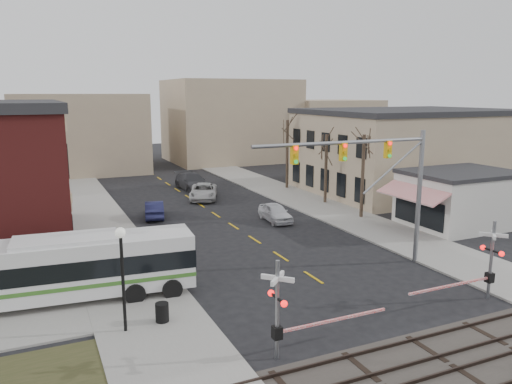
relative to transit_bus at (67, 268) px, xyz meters
The scene contains 22 objects.
ground 13.42m from the transit_bus, 18.06° to the right, with size 160.00×160.00×0.00m, color black.
sidewalk_west 16.28m from the transit_bus, 78.79° to the left, with size 5.00×60.00×0.12m, color gray.
sidewalk_east 27.30m from the transit_bus, 35.64° to the left, with size 5.00×60.00×0.12m, color gray.
ballast_strip 17.60m from the transit_bus, 43.79° to the right, with size 160.00×5.00×0.06m, color #332D28.
rail_tracks 17.60m from the transit_bus, 43.79° to the right, with size 160.00×3.91×0.14m.
tan_building 38.19m from the transit_bus, 24.62° to the left, with size 20.30×15.30×8.50m.
awning_shop 28.76m from the transit_bus, ahead, with size 9.74×6.20×4.30m.
tree_east_a 24.51m from the transit_bus, 18.80° to the left, with size 0.28×0.28×6.75m.
tree_east_b 27.29m from the transit_bus, 30.62° to the left, with size 0.28×0.28×6.30m.
tree_east_c 32.27m from the transit_bus, 42.78° to the left, with size 0.28×0.28×7.20m.
transit_bus is the anchor object (origin of this frame).
traffic_signal_mast 17.35m from the transit_bus, ahead, with size 11.06×0.30×8.00m.
rr_crossing_west 11.62m from the transit_bus, 51.00° to the right, with size 5.60×1.36×4.00m.
rr_crossing_east 20.44m from the transit_bus, 23.69° to the right, with size 5.60×1.36×4.00m.
street_lamp 5.11m from the transit_bus, 66.69° to the right, with size 0.44×0.44×4.57m.
trash_bin 5.68m from the transit_bus, 49.91° to the right, with size 0.60×0.60×0.85m, color black.
car_a 19.12m from the transit_bus, 31.38° to the left, with size 1.68×4.18×1.42m, color silver.
car_b 17.03m from the transit_bus, 62.98° to the left, with size 1.48×4.23×1.39m, color #1B1C43.
car_c 24.56m from the transit_bus, 56.00° to the left, with size 2.48×5.38×1.49m, color #B8B8B8.
car_d 29.24m from the transit_bus, 60.91° to the left, with size 2.40×5.91×1.71m, color #38383D.
pedestrian_near 3.21m from the transit_bus, 18.05° to the right, with size 0.71×0.47×1.95m, color #4D413E.
pedestrian_far 4.42m from the transit_bus, 67.89° to the left, with size 0.91×0.71×1.87m, color #313A56.
Camera 1 is at (-13.80, -20.69, 10.13)m, focal length 35.00 mm.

